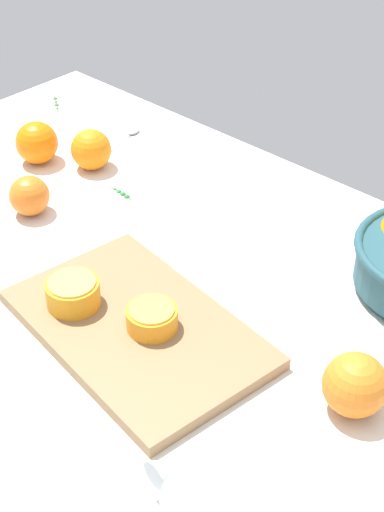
# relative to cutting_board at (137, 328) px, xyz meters

# --- Properties ---
(ground_plane) EXTENTS (1.46, 0.82, 0.03)m
(ground_plane) POSITION_rel_cutting_board_xyz_m (0.02, 0.08, -0.02)
(ground_plane) COLOR silver
(cutting_board) EXTENTS (0.37, 0.26, 0.02)m
(cutting_board) POSITION_rel_cutting_board_xyz_m (0.00, 0.00, 0.00)
(cutting_board) COLOR olive
(cutting_board) RESTS_ON ground_plane
(orange_half_0) EXTENTS (0.07, 0.07, 0.04)m
(orange_half_0) POSITION_rel_cutting_board_xyz_m (-0.09, -0.03, 0.03)
(orange_half_0) COLOR orange
(orange_half_0) RESTS_ON cutting_board
(orange_half_1) EXTENTS (0.07, 0.07, 0.03)m
(orange_half_1) POSITION_rel_cutting_board_xyz_m (0.02, 0.01, 0.02)
(orange_half_1) COLOR orange
(orange_half_1) RESTS_ON cutting_board
(loose_orange_0) EXTENTS (0.06, 0.06, 0.06)m
(loose_orange_0) POSITION_rel_cutting_board_xyz_m (-0.33, 0.08, 0.02)
(loose_orange_0) COLOR orange
(loose_orange_0) RESTS_ON ground_plane
(loose_orange_1) EXTENTS (0.07, 0.07, 0.07)m
(loose_orange_1) POSITION_rel_cutting_board_xyz_m (-0.37, 0.24, 0.03)
(loose_orange_1) COLOR orange
(loose_orange_1) RESTS_ON ground_plane
(loose_orange_2) EXTENTS (0.07, 0.07, 0.07)m
(loose_orange_2) POSITION_rel_cutting_board_xyz_m (-0.45, 0.19, 0.03)
(loose_orange_2) COLOR orange
(loose_orange_2) RESTS_ON ground_plane
(loose_orange_4) EXTENTS (0.08, 0.08, 0.08)m
(loose_orange_4) POSITION_rel_cutting_board_xyz_m (0.27, 0.08, 0.03)
(loose_orange_4) COLOR orange
(loose_orange_4) RESTS_ON ground_plane
(spoon) EXTENTS (0.05, 0.14, 0.01)m
(spoon) POSITION_rel_cutting_board_xyz_m (-0.40, 0.35, -0.00)
(spoon) COLOR silver
(spoon) RESTS_ON ground_plane
(herb_sprig_0) EXTENTS (0.07, 0.05, 0.01)m
(herb_sprig_0) POSITION_rel_cutting_board_xyz_m (-0.61, 0.36, -0.01)
(herb_sprig_0) COLOR #4A7B44
(herb_sprig_0) RESTS_ON ground_plane
(herb_sprig_1) EXTENTS (0.05, 0.01, 0.01)m
(herb_sprig_1) POSITION_rel_cutting_board_xyz_m (-0.26, 0.22, -0.01)
(herb_sprig_1) COLOR #367D3F
(herb_sprig_1) RESTS_ON ground_plane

